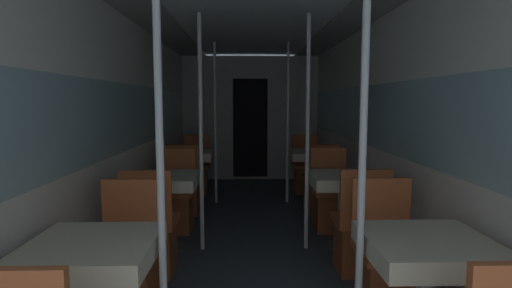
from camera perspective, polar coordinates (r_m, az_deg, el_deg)
The scene contains 26 objects.
wall_left at distance 4.18m, azimuth -18.04°, elevation 1.78°, with size 0.05×8.46×2.28m.
wall_right at distance 4.23m, azimuth 17.25°, elevation 1.85°, with size 0.05×8.46×2.28m.
ceiling_panel at distance 4.09m, azimuth -0.30°, elevation 18.32°, with size 2.55×8.46×0.07m.
bulkhead_far at distance 7.43m, azimuth -0.83°, elevation 3.65°, with size 2.50×0.09×2.28m.
dining_table_left_0 at distance 2.31m, azimuth -22.31°, elevation -15.21°, with size 0.64×0.64×0.74m.
chair_left_far_0 at distance 2.94m, azimuth -17.87°, elevation -17.52°, with size 0.42×0.42×0.92m.
support_pole_left_0 at distance 2.08m, azimuth -13.52°, elevation -2.87°, with size 0.04×0.04×2.28m.
dining_table_left_1 at distance 4.00m, azimuth -12.94°, elevation -5.87°, with size 0.64×0.64×0.74m.
chair_left_near_1 at distance 3.55m, azimuth -14.69°, elevation -13.21°, with size 0.42×0.42×0.92m.
chair_left_far_1 at distance 4.63m, azimuth -11.42°, elevation -8.56°, with size 0.42×0.42×0.92m.
support_pole_left_1 at distance 3.87m, azimuth -7.88°, elevation 1.36°, with size 0.04×0.04×2.28m.
dining_table_left_2 at distance 5.78m, azimuth -9.35°, elevation -2.12°, with size 0.64×0.64×0.74m.
chair_left_near_2 at distance 5.28m, azimuth -10.14°, elevation -6.69°, with size 0.42×0.42×0.92m.
chair_left_far_2 at distance 6.40m, azimuth -8.59°, elevation -4.42°, with size 0.42×0.42×0.92m.
support_pole_left_2 at distance 5.69m, azimuth -5.83°, elevation 2.90°, with size 0.04×0.04×2.28m.
dining_table_right_0 at distance 2.37m, azimuth 23.29°, elevation -14.69°, with size 0.64×0.64×0.74m.
chair_right_far_0 at distance 2.99m, azimuth 18.19°, elevation -17.13°, with size 0.42×0.42×0.92m.
support_pole_right_0 at distance 2.11m, azimuth 14.94°, elevation -2.74°, with size 0.04×0.04×2.28m.
dining_table_right_1 at distance 4.04m, azimuth 12.35°, elevation -5.75°, with size 0.64×0.64×0.74m.
chair_right_near_1 at distance 3.59m, azimuth 14.46°, elevation -12.98°, with size 0.42×0.42×0.92m.
chair_right_far_1 at distance 4.66m, azimuth 10.56°, elevation -8.44°, with size 0.42×0.42×0.92m.
support_pole_right_1 at distance 3.89m, azimuth 7.36°, elevation 1.40°, with size 0.04×0.04×2.28m.
dining_table_right_2 at distance 5.80m, azimuth 8.06°, elevation -2.06°, with size 0.64×0.64×0.74m.
chair_right_near_2 at distance 5.31m, azimuth 9.03°, elevation -6.61°, with size 0.42×0.42×0.92m.
chair_right_far_2 at distance 6.42m, azimuth 7.17°, elevation -4.36°, with size 0.42×0.42×0.92m.
support_pole_right_2 at distance 5.70m, azimuth 4.55°, elevation 2.92°, with size 0.04×0.04×2.28m.
Camera 1 is at (-0.08, -1.17, 1.46)m, focal length 28.00 mm.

